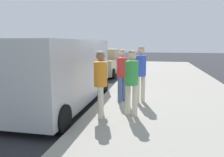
{
  "coord_description": "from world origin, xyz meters",
  "views": [
    {
      "loc": [
        2.87,
        -6.8,
        2.07
      ],
      "look_at": [
        1.65,
        -0.74,
        1.05
      ],
      "focal_mm": 35.17,
      "sensor_mm": 36.0,
      "label": 1
    }
  ],
  "objects_px": {
    "pedestrian_in_orange": "(101,80)",
    "parked_sedan_ahead": "(105,63)",
    "parking_meter_near": "(102,74)",
    "pedestrian_in_blue": "(141,70)",
    "pedestrian_in_green": "(132,79)",
    "pedestrian_in_red": "(122,72)",
    "parked_van": "(60,71)"
  },
  "relations": [
    {
      "from": "pedestrian_in_orange",
      "to": "parked_sedan_ahead",
      "type": "xyz_separation_m",
      "value": [
        -1.9,
        8.57,
        -0.38
      ]
    },
    {
      "from": "parking_meter_near",
      "to": "pedestrian_in_blue",
      "type": "xyz_separation_m",
      "value": [
        1.05,
        0.88,
        0.01
      ]
    },
    {
      "from": "pedestrian_in_green",
      "to": "pedestrian_in_orange",
      "type": "height_order",
      "value": "pedestrian_in_green"
    },
    {
      "from": "pedestrian_in_green",
      "to": "pedestrian_in_red",
      "type": "height_order",
      "value": "pedestrian_in_green"
    },
    {
      "from": "pedestrian_in_blue",
      "to": "parked_van",
      "type": "height_order",
      "value": "parked_van"
    },
    {
      "from": "pedestrian_in_orange",
      "to": "parked_sedan_ahead",
      "type": "distance_m",
      "value": 8.79
    },
    {
      "from": "pedestrian_in_red",
      "to": "parked_sedan_ahead",
      "type": "distance_m",
      "value": 7.28
    },
    {
      "from": "parking_meter_near",
      "to": "pedestrian_in_orange",
      "type": "xyz_separation_m",
      "value": [
        0.16,
        -0.76,
        -0.05
      ]
    },
    {
      "from": "pedestrian_in_green",
      "to": "pedestrian_in_blue",
      "type": "height_order",
      "value": "pedestrian_in_blue"
    },
    {
      "from": "parking_meter_near",
      "to": "pedestrian_in_blue",
      "type": "relative_size",
      "value": 0.85
    },
    {
      "from": "pedestrian_in_green",
      "to": "pedestrian_in_orange",
      "type": "relative_size",
      "value": 1.01
    },
    {
      "from": "pedestrian_in_green",
      "to": "parked_sedan_ahead",
      "type": "distance_m",
      "value": 8.7
    },
    {
      "from": "pedestrian_in_orange",
      "to": "parked_van",
      "type": "distance_m",
      "value": 2.05
    },
    {
      "from": "pedestrian_in_green",
      "to": "pedestrian_in_blue",
      "type": "relative_size",
      "value": 0.96
    },
    {
      "from": "pedestrian_in_blue",
      "to": "parked_van",
      "type": "relative_size",
      "value": 0.35
    },
    {
      "from": "parking_meter_near",
      "to": "pedestrian_in_green",
      "type": "bearing_deg",
      "value": -26.72
    },
    {
      "from": "pedestrian_in_blue",
      "to": "parked_van",
      "type": "xyz_separation_m",
      "value": [
        -2.55,
        -0.44,
        -0.04
      ]
    },
    {
      "from": "parking_meter_near",
      "to": "pedestrian_in_red",
      "type": "bearing_deg",
      "value": 62.73
    },
    {
      "from": "parking_meter_near",
      "to": "pedestrian_in_blue",
      "type": "height_order",
      "value": "pedestrian_in_blue"
    },
    {
      "from": "pedestrian_in_red",
      "to": "parked_van",
      "type": "distance_m",
      "value": 2.0
    },
    {
      "from": "parking_meter_near",
      "to": "pedestrian_in_red",
      "type": "height_order",
      "value": "pedestrian_in_red"
    },
    {
      "from": "pedestrian_in_green",
      "to": "parked_van",
      "type": "xyz_separation_m",
      "value": [
        -2.41,
        0.9,
        0.01
      ]
    },
    {
      "from": "pedestrian_in_orange",
      "to": "pedestrian_in_red",
      "type": "bearing_deg",
      "value": 79.83
    },
    {
      "from": "parked_van",
      "to": "pedestrian_in_orange",
      "type": "bearing_deg",
      "value": -35.98
    },
    {
      "from": "pedestrian_in_red",
      "to": "parked_sedan_ahead",
      "type": "height_order",
      "value": "pedestrian_in_red"
    },
    {
      "from": "pedestrian_in_green",
      "to": "pedestrian_in_orange",
      "type": "bearing_deg",
      "value": -158.18
    },
    {
      "from": "pedestrian_in_orange",
      "to": "parking_meter_near",
      "type": "bearing_deg",
      "value": 101.7
    },
    {
      "from": "parked_van",
      "to": "pedestrian_in_blue",
      "type": "bearing_deg",
      "value": 9.87
    },
    {
      "from": "pedestrian_in_blue",
      "to": "pedestrian_in_orange",
      "type": "bearing_deg",
      "value": -118.41
    },
    {
      "from": "pedestrian_in_green",
      "to": "pedestrian_in_orange",
      "type": "distance_m",
      "value": 0.81
    },
    {
      "from": "parked_van",
      "to": "parked_sedan_ahead",
      "type": "height_order",
      "value": "parked_van"
    },
    {
      "from": "parked_van",
      "to": "parked_sedan_ahead",
      "type": "distance_m",
      "value": 7.38
    }
  ]
}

